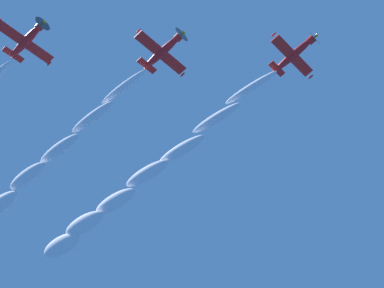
% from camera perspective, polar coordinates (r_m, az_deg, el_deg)
% --- Properties ---
extents(airplane_lead, '(7.23, 8.06, 2.73)m').
position_cam_1_polar(airplane_lead, '(67.45, 11.59, 10.00)').
color(airplane_lead, red).
extents(airplane_left_wingman, '(7.22, 8.07, 2.43)m').
position_cam_1_polar(airplane_left_wingman, '(64.12, -3.25, 10.53)').
color(airplane_left_wingman, red).
extents(airplane_right_wingman, '(7.23, 8.07, 2.43)m').
position_cam_1_polar(airplane_right_wingman, '(68.42, -18.18, 11.17)').
color(airplane_right_wingman, red).
extents(smoke_trail_lead, '(48.23, 10.69, 7.92)m').
position_cam_1_polar(smoke_trail_lead, '(78.50, -9.18, -6.73)').
color(smoke_trail_lead, white).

